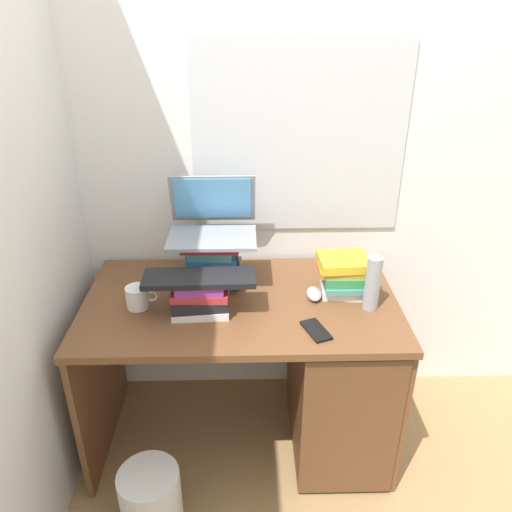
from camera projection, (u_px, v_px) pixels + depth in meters
ground_plane at (243, 433)px, 2.34m from camera, size 6.00×6.00×0.00m
wall_back at (240, 135)px, 2.11m from camera, size 6.00×0.06×2.60m
wall_left at (30, 164)px, 1.74m from camera, size 0.05×6.00×2.60m
desk at (314, 369)px, 2.14m from camera, size 1.26×0.71×0.74m
book_stack_tall at (213, 262)px, 2.07m from camera, size 0.25×0.20×0.21m
book_stack_keyboard_riser at (200, 296)px, 1.91m from camera, size 0.23×0.18×0.14m
book_stack_side at (346, 275)px, 2.02m from camera, size 0.24×0.19×0.16m
laptop at (212, 221)px, 2.06m from camera, size 0.36×0.30×0.23m
keyboard at (199, 278)px, 1.86m from camera, size 0.42×0.15×0.02m
computer_mouse at (314, 294)px, 2.02m from camera, size 0.06×0.10×0.04m
mug at (138, 297)px, 1.94m from camera, size 0.12×0.09×0.09m
water_bottle at (373, 283)px, 1.91m from camera, size 0.06×0.06×0.22m
cell_phone at (316, 330)px, 1.82m from camera, size 0.11×0.15×0.01m
wastebasket at (151, 502)px, 1.86m from camera, size 0.23×0.23×0.29m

